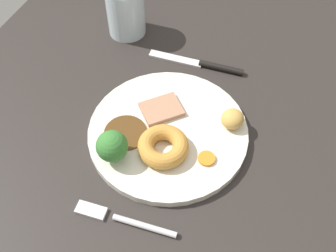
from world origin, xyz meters
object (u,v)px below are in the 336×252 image
at_px(dinner_plate, 168,132).
at_px(roast_potato_left, 233,119).
at_px(yorkshire_pudding, 163,146).
at_px(fork, 122,219).
at_px(carrot_coin_front, 207,159).
at_px(broccoli_floret, 112,146).
at_px(water_glass, 126,11).
at_px(meat_slice_main, 162,109).
at_px(knife, 204,64).

bearing_deg(dinner_plate, roast_potato_left, -62.48).
xyz_separation_m(yorkshire_pudding, roast_potato_left, (0.09, -0.09, 0.00)).
bearing_deg(fork, carrot_coin_front, -125.74).
bearing_deg(carrot_coin_front, dinner_plate, 67.62).
bearing_deg(dinner_plate, yorkshire_pudding, -168.56).
bearing_deg(yorkshire_pudding, broccoli_floret, 119.48).
bearing_deg(broccoli_floret, roast_potato_left, -49.96).
distance_m(roast_potato_left, water_glass, 0.32).
bearing_deg(water_glass, meat_slice_main, -140.57).
bearing_deg(water_glass, roast_potato_left, -121.76).
distance_m(roast_potato_left, carrot_coin_front, 0.08).
relative_size(carrot_coin_front, broccoli_floret, 0.50).
relative_size(meat_slice_main, carrot_coin_front, 2.45).
xyz_separation_m(roast_potato_left, broccoli_floret, (-0.13, 0.15, 0.01)).
bearing_deg(roast_potato_left, fork, 155.21).
xyz_separation_m(meat_slice_main, carrot_coin_front, (-0.06, -0.10, -0.00)).
relative_size(meat_slice_main, broccoli_floret, 1.22).
relative_size(knife, water_glass, 1.82).
xyz_separation_m(meat_slice_main, broccoli_floret, (-0.11, 0.03, 0.03)).
height_order(broccoli_floret, knife, broccoli_floret).
distance_m(dinner_plate, fork, 0.17).
bearing_deg(meat_slice_main, fork, -174.36).
bearing_deg(water_glass, carrot_coin_front, -134.49).
relative_size(roast_potato_left, fork, 0.25).
bearing_deg(knife, roast_potato_left, 121.99).
bearing_deg(yorkshire_pudding, knife, 0.98).
bearing_deg(yorkshire_pudding, roast_potato_left, -43.40).
bearing_deg(broccoli_floret, carrot_coin_front, -70.50).
xyz_separation_m(meat_slice_main, knife, (0.14, -0.03, -0.01)).
bearing_deg(broccoli_floret, yorkshire_pudding, -60.52).
bearing_deg(fork, knife, -96.00).
bearing_deg(knife, meat_slice_main, 75.03).
distance_m(roast_potato_left, knife, 0.16).
height_order(roast_potato_left, carrot_coin_front, roast_potato_left).
height_order(yorkshire_pudding, broccoli_floret, broccoli_floret).
relative_size(meat_slice_main, water_glass, 0.65).
distance_m(dinner_plate, yorkshire_pudding, 0.05).
bearing_deg(carrot_coin_front, yorkshire_pudding, 98.25).
bearing_deg(yorkshire_pudding, meat_slice_main, 24.03).
distance_m(meat_slice_main, roast_potato_left, 0.12).
height_order(carrot_coin_front, knife, carrot_coin_front).
bearing_deg(roast_potato_left, meat_slice_main, 97.46).
height_order(dinner_plate, fork, dinner_plate).
xyz_separation_m(roast_potato_left, water_glass, (0.17, 0.27, 0.02)).
bearing_deg(knife, dinner_plate, 85.28).
height_order(dinner_plate, broccoli_floret, broccoli_floret).
relative_size(yorkshire_pudding, water_glass, 0.79).
bearing_deg(yorkshire_pudding, fork, 173.72).
relative_size(meat_slice_main, yorkshire_pudding, 0.82).
relative_size(dinner_plate, fork, 1.72).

